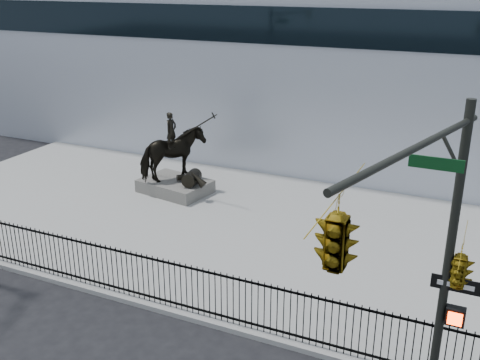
% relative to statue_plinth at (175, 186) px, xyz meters
% --- Properties ---
extents(ground, '(120.00, 120.00, 0.00)m').
position_rel_statue_plinth_xyz_m(ground, '(4.75, -9.06, -0.42)').
color(ground, black).
rests_on(ground, ground).
extents(plaza, '(30.00, 12.00, 0.15)m').
position_rel_statue_plinth_xyz_m(plaza, '(4.75, -2.06, -0.35)').
color(plaza, '#9A9A98').
rests_on(plaza, ground).
extents(building, '(44.00, 14.00, 9.00)m').
position_rel_statue_plinth_xyz_m(building, '(4.75, 10.94, 4.08)').
color(building, '#B4B9C4').
rests_on(building, ground).
extents(picket_fence, '(22.10, 0.10, 1.50)m').
position_rel_statue_plinth_xyz_m(picket_fence, '(4.75, -7.81, 0.48)').
color(picket_fence, black).
rests_on(picket_fence, plaza).
extents(statue_plinth, '(3.19, 2.45, 0.54)m').
position_rel_statue_plinth_xyz_m(statue_plinth, '(0.00, 0.00, 0.00)').
color(statue_plinth, '#53504C').
rests_on(statue_plinth, plaza).
extents(equestrian_statue, '(3.67, 2.59, 3.15)m').
position_rel_statue_plinth_xyz_m(equestrian_statue, '(0.05, -0.01, 1.41)').
color(equestrian_statue, black).
rests_on(equestrian_statue, statue_plinth).
extents(traffic_signal_right, '(2.17, 6.86, 7.00)m').
position_rel_statue_plinth_xyz_m(traffic_signal_right, '(11.22, -11.06, 4.43)').
color(traffic_signal_right, black).
rests_on(traffic_signal_right, ground).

